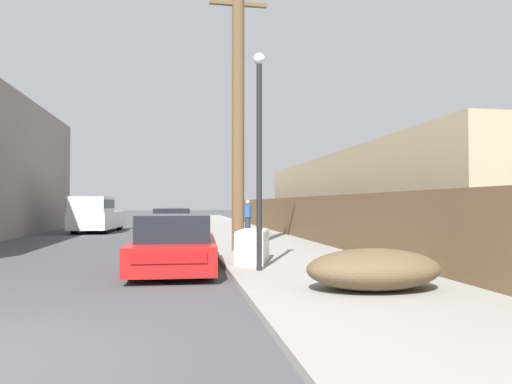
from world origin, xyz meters
TOP-DOWN VIEW (x-y plane):
  - sidewalk_curb at (5.30, 23.50)m, footprint 4.20×63.00m
  - discarded_fridge at (3.96, 6.61)m, footprint 1.11×1.76m
  - parked_sports_car_red at (2.06, 6.29)m, footprint 2.06×4.70m
  - car_parked_mid at (1.82, 15.88)m, footprint 1.83×4.06m
  - car_parked_far at (1.99, 23.03)m, footprint 1.94×4.47m
  - pickup_truck at (-2.32, 21.46)m, footprint 2.33×5.74m
  - utility_pole at (3.94, 9.33)m, footprint 1.80×0.39m
  - street_lamp at (3.84, 5.07)m, footprint 0.26×0.26m
  - brush_pile at (5.34, 2.56)m, footprint 2.30×1.47m
  - wooden_fence at (7.25, 15.66)m, footprint 0.08×33.22m
  - building_right_house at (11.48, 14.84)m, footprint 6.00×20.66m
  - pedestrian at (5.50, 17.56)m, footprint 0.34×0.34m

SIDE VIEW (x-z plane):
  - sidewalk_curb at x=5.30m, z-range 0.00..0.12m
  - brush_pile at x=5.34m, z-range 0.12..0.81m
  - discarded_fridge at x=3.96m, z-range 0.11..0.92m
  - parked_sports_car_red at x=2.06m, z-range -0.06..1.25m
  - car_parked_far at x=1.99m, z-range -0.04..1.27m
  - car_parked_mid at x=1.82m, z-range -0.05..1.31m
  - pedestrian at x=5.50m, z-range 0.14..1.78m
  - pickup_truck at x=-2.32m, z-range 0.00..1.94m
  - wooden_fence at x=7.25m, z-range 0.12..1.85m
  - building_right_house at x=11.48m, z-range 0.00..3.70m
  - street_lamp at x=3.84m, z-range 0.50..5.24m
  - utility_pole at x=3.94m, z-range 0.19..8.74m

